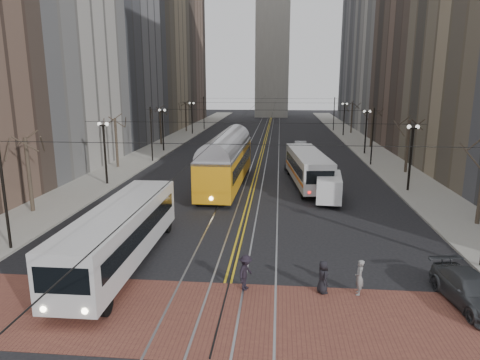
% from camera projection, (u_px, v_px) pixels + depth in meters
% --- Properties ---
extents(ground, '(260.00, 260.00, 0.00)m').
position_uv_depth(ground, '(230.00, 274.00, 21.46)').
color(ground, black).
rests_on(ground, ground).
extents(sidewalk_left, '(5.00, 140.00, 0.15)m').
position_uv_depth(sidewalk_left, '(167.00, 144.00, 66.46)').
color(sidewalk_left, gray).
rests_on(sidewalk_left, ground).
extents(sidewalk_right, '(5.00, 140.00, 0.15)m').
position_uv_depth(sidewalk_right, '(364.00, 146.00, 63.78)').
color(sidewalk_right, gray).
rests_on(sidewalk_right, ground).
extents(crosswalk_band, '(25.00, 6.00, 0.01)m').
position_uv_depth(crosswalk_band, '(219.00, 317.00, 17.58)').
color(crosswalk_band, brown).
rests_on(crosswalk_band, ground).
extents(streetcar_rails, '(4.80, 130.00, 0.02)m').
position_uv_depth(streetcar_rails, '(264.00, 145.00, 65.14)').
color(streetcar_rails, gray).
rests_on(streetcar_rails, ground).
extents(centre_lines, '(0.42, 130.00, 0.01)m').
position_uv_depth(centre_lines, '(264.00, 145.00, 65.13)').
color(centre_lines, gold).
rests_on(centre_lines, ground).
extents(building_left_mid, '(16.00, 20.00, 34.00)m').
position_uv_depth(building_left_mid, '(97.00, 31.00, 64.59)').
color(building_left_mid, slate).
rests_on(building_left_mid, ground).
extents(building_left_far, '(16.00, 20.00, 40.00)m').
position_uv_depth(building_left_far, '(165.00, 37.00, 102.75)').
color(building_left_far, brown).
rests_on(building_left_far, ground).
extents(building_right_mid, '(16.00, 20.00, 34.00)m').
position_uv_depth(building_right_mid, '(447.00, 27.00, 60.02)').
color(building_right_mid, brown).
rests_on(building_right_mid, ground).
extents(building_right_far, '(16.00, 20.00, 40.00)m').
position_uv_depth(building_right_far, '(383.00, 35.00, 98.18)').
color(building_right_far, slate).
rests_on(building_right_far, ground).
extents(lamp_posts, '(27.60, 57.20, 5.60)m').
position_uv_depth(lamp_posts, '(259.00, 142.00, 48.74)').
color(lamp_posts, black).
rests_on(lamp_posts, ground).
extents(street_trees, '(31.68, 53.28, 5.60)m').
position_uv_depth(street_trees, '(261.00, 135.00, 55.05)').
color(street_trees, '#382D23').
rests_on(street_trees, ground).
extents(trolley_wires, '(25.96, 120.00, 6.60)m').
position_uv_depth(trolley_wires, '(261.00, 128.00, 54.43)').
color(trolley_wires, black).
rests_on(trolley_wires, ground).
extents(transit_bus, '(2.64, 12.49, 3.12)m').
position_uv_depth(transit_bus, '(121.00, 236.00, 22.34)').
color(transit_bus, silver).
rests_on(transit_bus, ground).
extents(streetcar, '(3.36, 16.15, 3.79)m').
position_uv_depth(streetcar, '(227.00, 165.00, 39.66)').
color(streetcar, orange).
rests_on(streetcar, ground).
extents(rear_bus, '(3.80, 12.12, 3.11)m').
position_uv_depth(rear_bus, '(308.00, 169.00, 39.62)').
color(rear_bus, silver).
rests_on(rear_bus, ground).
extents(cargo_van, '(2.35, 5.09, 2.18)m').
position_uv_depth(cargo_van, '(329.00, 189.00, 34.27)').
color(cargo_van, white).
rests_on(cargo_van, ground).
extents(sedan_grey, '(2.31, 4.43, 1.44)m').
position_uv_depth(sedan_grey, '(294.00, 162.00, 47.62)').
color(sedan_grey, '#43464C').
rests_on(sedan_grey, ground).
extents(sedan_silver, '(1.75, 4.69, 1.53)m').
position_uv_depth(sedan_silver, '(300.00, 147.00, 58.34)').
color(sedan_silver, '#A0A3A7').
rests_on(sedan_silver, ground).
extents(sedan_parked, '(2.55, 4.87, 1.35)m').
position_uv_depth(sedan_parked, '(471.00, 290.00, 18.41)').
color(sedan_parked, '#3B3F42').
rests_on(sedan_parked, ground).
extents(pedestrian_a, '(0.69, 0.87, 1.54)m').
position_uv_depth(pedestrian_a, '(323.00, 277.00, 19.43)').
color(pedestrian_a, black).
rests_on(pedestrian_a, crosswalk_band).
extents(pedestrian_b, '(0.48, 0.65, 1.64)m').
position_uv_depth(pedestrian_b, '(359.00, 277.00, 19.28)').
color(pedestrian_b, gray).
rests_on(pedestrian_b, crosswalk_band).
extents(pedestrian_d, '(0.97, 1.24, 1.68)m').
position_uv_depth(pedestrian_d, '(246.00, 272.00, 19.73)').
color(pedestrian_d, black).
rests_on(pedestrian_d, crosswalk_band).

